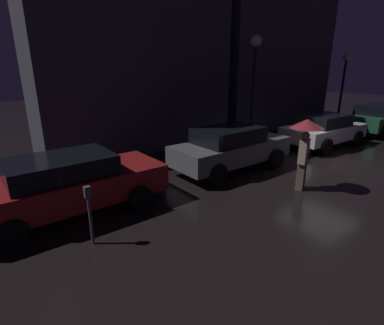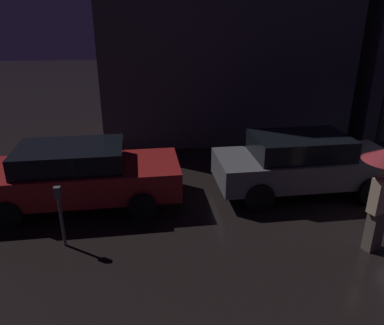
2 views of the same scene
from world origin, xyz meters
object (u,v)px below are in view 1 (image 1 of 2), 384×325
at_px(parked_car_white, 323,129).
at_px(pedestrian_with_umbrella, 306,138).
at_px(street_lamp_near, 255,66).
at_px(street_lamp_far, 344,74).
at_px(parked_car_grey, 231,147).
at_px(parking_meter, 89,209).
at_px(parked_car_red, 69,183).
at_px(parked_car_green, 376,118).

distance_m(parked_car_white, pedestrian_with_umbrella, 5.68).
bearing_deg(street_lamp_near, street_lamp_far, 0.70).
height_order(pedestrian_with_umbrella, street_lamp_near, street_lamp_near).
distance_m(parked_car_grey, street_lamp_near, 4.81).
relative_size(pedestrian_with_umbrella, parking_meter, 1.64).
bearing_deg(parked_car_red, street_lamp_far, 6.07).
bearing_deg(parking_meter, pedestrian_with_umbrella, -7.24).
bearing_deg(parked_car_white, pedestrian_with_umbrella, -153.29).
bearing_deg(parking_meter, street_lamp_far, 13.94).
height_order(street_lamp_near, street_lamp_far, street_lamp_near).
xyz_separation_m(parked_car_grey, parked_car_green, (10.35, -0.19, 0.01)).
bearing_deg(parked_car_green, parked_car_grey, 176.75).
xyz_separation_m(parked_car_grey, pedestrian_with_umbrella, (0.43, -2.53, 0.77)).
relative_size(parked_car_grey, parked_car_green, 1.12).
height_order(parked_car_grey, street_lamp_near, street_lamp_near).
bearing_deg(parked_car_green, pedestrian_with_umbrella, -168.90).
xyz_separation_m(parked_car_white, parking_meter, (-10.94, -1.70, 0.02)).
bearing_deg(street_lamp_near, parked_car_green, -18.93).
relative_size(pedestrian_with_umbrella, street_lamp_far, 0.50).
relative_size(pedestrian_with_umbrella, street_lamp_near, 0.44).
xyz_separation_m(parked_car_red, parked_car_green, (15.74, -0.10, 0.03)).
relative_size(street_lamp_near, street_lamp_far, 1.13).
height_order(parked_car_white, street_lamp_far, street_lamp_far).
bearing_deg(parked_car_white, parking_meter, -170.25).
xyz_separation_m(pedestrian_with_umbrella, parking_meter, (-5.88, 0.75, -0.77)).
height_order(parked_car_grey, parked_car_green, parked_car_green).
bearing_deg(street_lamp_near, pedestrian_with_umbrella, -121.30).
relative_size(parked_car_green, pedestrian_with_umbrella, 1.91).
xyz_separation_m(parked_car_white, parked_car_green, (4.86, -0.10, 0.03)).
relative_size(parked_car_grey, pedestrian_with_umbrella, 2.13).
relative_size(parked_car_white, street_lamp_near, 0.86).
distance_m(parked_car_green, parking_meter, 15.88).
xyz_separation_m(parked_car_red, pedestrian_with_umbrella, (5.83, -2.45, 0.79)).
xyz_separation_m(parked_car_red, street_lamp_far, (16.48, 2.40, 2.23)).
bearing_deg(street_lamp_far, pedestrian_with_umbrella, -155.52).
bearing_deg(street_lamp_far, parking_meter, -166.06).
xyz_separation_m(parked_car_green, parking_meter, (-15.80, -1.60, -0.01)).
bearing_deg(street_lamp_far, parked_car_green, -106.46).
bearing_deg(parked_car_white, street_lamp_far, 24.22).
xyz_separation_m(parked_car_green, pedestrian_with_umbrella, (-9.92, -2.35, 0.76)).
relative_size(parked_car_white, pedestrian_with_umbrella, 1.95).
relative_size(parked_car_red, parked_car_grey, 1.04).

